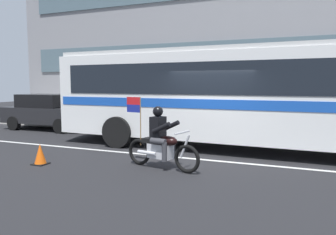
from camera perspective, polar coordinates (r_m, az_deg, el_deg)
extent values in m
plane|color=black|center=(9.69, 7.42, -6.69)|extent=(60.00, 60.00, 0.00)
cube|color=#B7B2A8|center=(14.59, 12.56, -2.22)|extent=(28.00, 3.80, 0.15)
cube|color=silver|center=(9.12, 6.45, -7.44)|extent=(26.60, 0.14, 0.01)
cube|color=gray|center=(16.99, 14.32, 15.92)|extent=(28.00, 0.80, 10.21)
cube|color=#4C606B|center=(16.35, 13.97, 10.91)|extent=(25.76, 0.10, 1.40)
cube|color=white|center=(10.50, 12.77, 3.72)|extent=(12.44, 2.88, 2.70)
cube|color=black|center=(10.49, 12.84, 6.72)|extent=(11.45, 2.90, 0.96)
cube|color=#194CB2|center=(10.51, 12.75, 2.63)|extent=(12.20, 2.91, 0.28)
cube|color=silver|center=(10.54, 12.95, 11.40)|extent=(12.19, 2.75, 0.16)
cylinder|color=black|center=(10.84, -8.93, -2.56)|extent=(1.04, 0.30, 1.04)
torus|color=black|center=(7.68, 3.39, -7.35)|extent=(0.69, 0.23, 0.69)
torus|color=black|center=(8.49, -5.11, -6.07)|extent=(0.69, 0.23, 0.69)
cube|color=silver|center=(8.07, -1.37, -5.96)|extent=(0.68, 0.40, 0.36)
ellipsoid|color=black|center=(7.88, 0.11, -4.18)|extent=(0.53, 0.37, 0.24)
cube|color=black|center=(8.14, -2.53, -4.14)|extent=(0.60, 0.37, 0.12)
cylinder|color=silver|center=(7.65, 3.02, -5.10)|extent=(0.28, 0.11, 0.58)
cylinder|color=silver|center=(7.64, 2.52, -2.68)|extent=(0.17, 0.63, 0.04)
cylinder|color=silver|center=(8.13, -3.76, -6.24)|extent=(0.56, 0.20, 0.09)
cube|color=black|center=(8.01, -1.79, -1.84)|extent=(0.35, 0.41, 0.56)
sphere|color=black|center=(7.97, -1.80, 1.08)|extent=(0.26, 0.26, 0.26)
cylinder|color=#38383D|center=(8.13, -0.24, -3.87)|extent=(0.44, 0.23, 0.15)
cylinder|color=#38383D|center=(8.07, 0.83, -5.67)|extent=(0.13, 0.13, 0.46)
cylinder|color=#38383D|center=(7.84, -1.72, -4.24)|extent=(0.44, 0.23, 0.15)
cylinder|color=#38383D|center=(7.78, -0.63, -6.11)|extent=(0.13, 0.13, 0.46)
cylinder|color=black|center=(8.04, 0.43, -1.53)|extent=(0.53, 0.21, 0.32)
cylinder|color=black|center=(7.71, -1.21, -1.85)|extent=(0.53, 0.21, 0.32)
cylinder|color=olive|center=(8.33, -4.89, -0.69)|extent=(0.02, 0.02, 1.25)
cube|color=red|center=(8.43, -6.14, 2.95)|extent=(0.43, 0.11, 0.20)
cube|color=navy|center=(8.45, -6.13, 1.60)|extent=(0.43, 0.11, 0.20)
cube|color=black|center=(16.01, -20.23, 0.45)|extent=(4.32, 1.84, 0.72)
cube|color=black|center=(16.11, -20.88, 2.81)|extent=(2.25, 1.60, 0.60)
cylinder|color=black|center=(14.53, -18.56, -1.44)|extent=(0.64, 0.22, 0.64)
cylinder|color=black|center=(16.39, -25.65, -0.92)|extent=(0.64, 0.22, 0.64)
cone|color=#EA590F|center=(9.15, -21.72, -6.06)|extent=(0.32, 0.32, 0.55)
cube|color=black|center=(9.20, -21.66, -7.64)|extent=(0.36, 0.36, 0.03)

